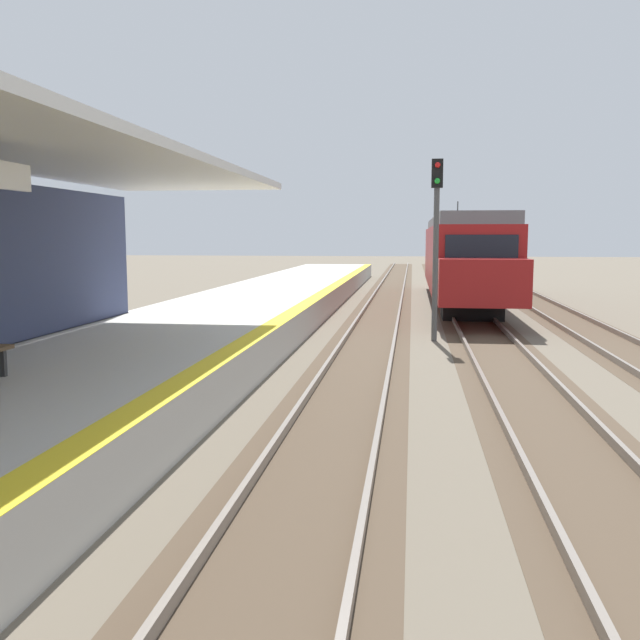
{
  "coord_description": "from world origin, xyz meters",
  "views": [
    {
      "loc": [
        3.09,
        3.19,
        3.03
      ],
      "look_at": [
        2.08,
        10.79,
        2.1
      ],
      "focal_mm": 38.83,
      "sensor_mm": 36.0,
      "label": 1
    }
  ],
  "objects": [
    {
      "name": "track_pair_middle",
      "position": [
        5.3,
        20.0,
        0.05
      ],
      "size": [
        2.34,
        120.0,
        0.16
      ],
      "color": "#4C3D2D",
      "rests_on": "ground"
    },
    {
      "name": "station_platform",
      "position": [
        -2.5,
        16.0,
        0.45
      ],
      "size": [
        5.0,
        80.0,
        0.91
      ],
      "color": "#B7B5AD",
      "rests_on": "ground"
    },
    {
      "name": "approaching_train",
      "position": [
        5.3,
        34.76,
        2.18
      ],
      "size": [
        2.93,
        19.6,
        4.76
      ],
      "color": "maroon",
      "rests_on": "ground"
    },
    {
      "name": "track_pair_nearest_platform",
      "position": [
        1.9,
        20.0,
        0.05
      ],
      "size": [
        2.34,
        120.0,
        0.16
      ],
      "color": "#4C3D2D",
      "rests_on": "ground"
    },
    {
      "name": "rail_signal_post",
      "position": [
        3.75,
        23.38,
        3.19
      ],
      "size": [
        0.32,
        0.34,
        5.2
      ],
      "color": "#4C4C4C",
      "rests_on": "ground"
    }
  ]
}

